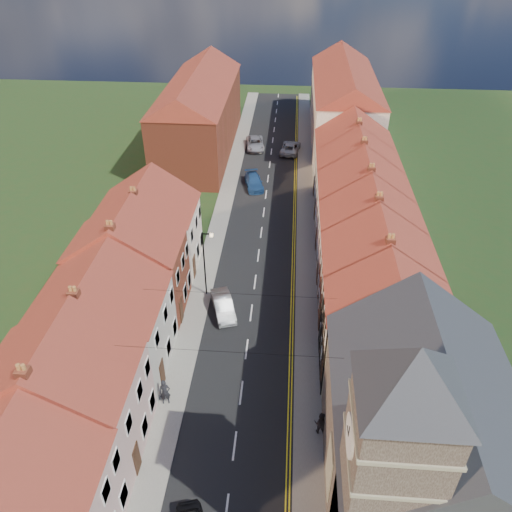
{
  "coord_description": "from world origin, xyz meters",
  "views": [
    {
      "loc": [
        2.63,
        -11.79,
        26.51
      ],
      "look_at": [
        0.16,
        20.93,
        3.5
      ],
      "focal_mm": 35.0,
      "sensor_mm": 36.0,
      "label": 1
    }
  ],
  "objects_px": {
    "car_far": "(254,182)",
    "pedestrian_right": "(320,423)",
    "car_distant_b": "(290,147)",
    "church": "(420,435)",
    "lamppost": "(205,260)",
    "pedestrian_left": "(165,392)",
    "car_distant": "(255,143)",
    "car_mid": "(223,306)"
  },
  "relations": [
    {
      "from": "church",
      "to": "car_distant_b",
      "type": "relative_size",
      "value": 3.11
    },
    {
      "from": "car_far",
      "to": "car_distant",
      "type": "xyz_separation_m",
      "value": [
        -0.72,
        11.26,
        0.03
      ]
    },
    {
      "from": "car_far",
      "to": "pedestrian_left",
      "type": "relative_size",
      "value": 2.31
    },
    {
      "from": "car_distant",
      "to": "pedestrian_right",
      "type": "xyz_separation_m",
      "value": [
        7.32,
        -43.7,
        0.28
      ]
    },
    {
      "from": "car_far",
      "to": "pedestrian_right",
      "type": "distance_m",
      "value": 33.1
    },
    {
      "from": "car_distant_b",
      "to": "car_distant",
      "type": "bearing_deg",
      "value": -4.43
    },
    {
      "from": "car_far",
      "to": "car_distant",
      "type": "bearing_deg",
      "value": 80.24
    },
    {
      "from": "car_mid",
      "to": "pedestrian_left",
      "type": "bearing_deg",
      "value": -123.73
    },
    {
      "from": "lamppost",
      "to": "car_distant_b",
      "type": "bearing_deg",
      "value": 78.15
    },
    {
      "from": "car_mid",
      "to": "church",
      "type": "bearing_deg",
      "value": -69.75
    },
    {
      "from": "car_mid",
      "to": "car_distant_b",
      "type": "bearing_deg",
      "value": 63.47
    },
    {
      "from": "pedestrian_left",
      "to": "car_distant_b",
      "type": "height_order",
      "value": "pedestrian_left"
    },
    {
      "from": "pedestrian_left",
      "to": "car_mid",
      "type": "bearing_deg",
      "value": 60.81
    },
    {
      "from": "lamppost",
      "to": "pedestrian_right",
      "type": "distance_m",
      "value": 15.72
    },
    {
      "from": "pedestrian_right",
      "to": "car_distant_b",
      "type": "height_order",
      "value": "pedestrian_right"
    },
    {
      "from": "lamppost",
      "to": "pedestrian_left",
      "type": "distance_m",
      "value": 11.53
    },
    {
      "from": "car_mid",
      "to": "pedestrian_left",
      "type": "relative_size",
      "value": 2.12
    },
    {
      "from": "church",
      "to": "car_mid",
      "type": "bearing_deg",
      "value": 128.44
    },
    {
      "from": "lamppost",
      "to": "car_mid",
      "type": "xyz_separation_m",
      "value": [
        1.59,
        -2.09,
        -2.86
      ]
    },
    {
      "from": "church",
      "to": "pedestrian_left",
      "type": "height_order",
      "value": "church"
    },
    {
      "from": "car_far",
      "to": "car_distant_b",
      "type": "relative_size",
      "value": 0.92
    },
    {
      "from": "church",
      "to": "car_far",
      "type": "xyz_separation_m",
      "value": [
        -10.86,
        36.42,
        -5.23
      ]
    },
    {
      "from": "church",
      "to": "pedestrian_left",
      "type": "relative_size",
      "value": 7.87
    },
    {
      "from": "pedestrian_left",
      "to": "church",
      "type": "bearing_deg",
      "value": -34.76
    },
    {
      "from": "lamppost",
      "to": "car_distant_b",
      "type": "distance_m",
      "value": 30.79
    },
    {
      "from": "church",
      "to": "car_distant_b",
      "type": "height_order",
      "value": "church"
    },
    {
      "from": "lamppost",
      "to": "pedestrian_left",
      "type": "height_order",
      "value": "lamppost"
    },
    {
      "from": "car_far",
      "to": "car_distant_b",
      "type": "xyz_separation_m",
      "value": [
        3.98,
        10.26,
        0.03
      ]
    },
    {
      "from": "pedestrian_right",
      "to": "lamppost",
      "type": "bearing_deg",
      "value": -43.78
    },
    {
      "from": "lamppost",
      "to": "car_distant",
      "type": "distance_m",
      "value": 31.17
    },
    {
      "from": "car_distant",
      "to": "pedestrian_right",
      "type": "relative_size",
      "value": 2.93
    },
    {
      "from": "car_mid",
      "to": "car_distant_b",
      "type": "relative_size",
      "value": 0.84
    },
    {
      "from": "car_mid",
      "to": "car_distant_b",
      "type": "distance_m",
      "value": 32.43
    },
    {
      "from": "pedestrian_left",
      "to": "car_distant_b",
      "type": "bearing_deg",
      "value": 66.39
    },
    {
      "from": "car_far",
      "to": "pedestrian_right",
      "type": "xyz_separation_m",
      "value": [
        6.6,
        -32.44,
        0.31
      ]
    },
    {
      "from": "church",
      "to": "car_distant",
      "type": "relative_size",
      "value": 3.11
    },
    {
      "from": "pedestrian_left",
      "to": "car_distant_b",
      "type": "xyz_separation_m",
      "value": [
        7.25,
        41.22,
        -0.41
      ]
    },
    {
      "from": "lamppost",
      "to": "car_distant",
      "type": "xyz_separation_m",
      "value": [
        1.59,
        31.0,
        -2.86
      ]
    },
    {
      "from": "lamppost",
      "to": "pedestrian_left",
      "type": "relative_size",
      "value": 3.1
    },
    {
      "from": "car_far",
      "to": "pedestrian_right",
      "type": "height_order",
      "value": "pedestrian_right"
    },
    {
      "from": "car_far",
      "to": "car_distant",
      "type": "distance_m",
      "value": 11.28
    },
    {
      "from": "church",
      "to": "pedestrian_right",
      "type": "xyz_separation_m",
      "value": [
        -4.26,
        3.98,
        -4.92
      ]
    }
  ]
}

